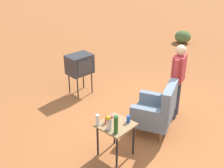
# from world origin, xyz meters

# --- Properties ---
(ground_plane) EXTENTS (60.00, 60.00, 0.00)m
(ground_plane) POSITION_xyz_m (0.00, 0.00, 0.00)
(ground_plane) COLOR #AD6033
(armchair) EXTENTS (0.98, 0.99, 1.06)m
(armchair) POSITION_xyz_m (0.16, 0.21, 0.50)
(armchair) COLOR #937047
(armchair) RESTS_ON ground
(side_table) EXTENTS (0.56, 0.56, 0.66)m
(side_table) POSITION_xyz_m (1.24, 0.08, 0.56)
(side_table) COLOR black
(side_table) RESTS_ON ground
(tv_on_stand) EXTENTS (0.64, 0.50, 1.03)m
(tv_on_stand) POSITION_xyz_m (0.06, -2.14, 0.78)
(tv_on_stand) COLOR black
(tv_on_stand) RESTS_ON ground
(person_standing) EXTENTS (0.55, 0.31, 1.64)m
(person_standing) POSITION_xyz_m (-0.60, 0.18, 0.94)
(person_standing) COLOR #2D3347
(person_standing) RESTS_ON ground
(bottle_short_clear) EXTENTS (0.06, 0.06, 0.20)m
(bottle_short_clear) POSITION_xyz_m (1.46, -0.13, 0.76)
(bottle_short_clear) COLOR silver
(bottle_short_clear) RESTS_ON side_table
(soda_can_red) EXTENTS (0.07, 0.07, 0.12)m
(soda_can_red) POSITION_xyz_m (1.31, -0.07, 0.72)
(soda_can_red) COLOR red
(soda_can_red) RESTS_ON side_table
(bottle_wine_green) EXTENTS (0.07, 0.07, 0.32)m
(bottle_wine_green) POSITION_xyz_m (1.43, 0.25, 0.82)
(bottle_wine_green) COLOR #1E5623
(bottle_wine_green) RESTS_ON side_table
(soda_can_blue) EXTENTS (0.07, 0.07, 0.12)m
(soda_can_blue) POSITION_xyz_m (1.04, 0.20, 0.72)
(soda_can_blue) COLOR blue
(soda_can_blue) RESTS_ON side_table
(flower_vase) EXTENTS (0.14, 0.10, 0.27)m
(flower_vase) POSITION_xyz_m (1.43, 0.10, 0.80)
(flower_vase) COLOR silver
(flower_vase) RESTS_ON side_table
(shrub_mid) EXTENTS (0.61, 0.61, 0.47)m
(shrub_mid) POSITION_xyz_m (-5.31, -2.29, 0.23)
(shrub_mid) COLOR #516B38
(shrub_mid) RESTS_ON ground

